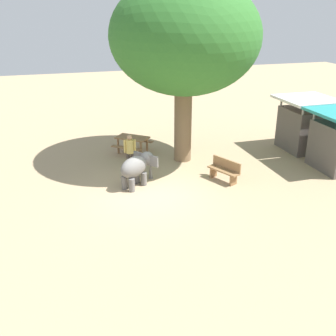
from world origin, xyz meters
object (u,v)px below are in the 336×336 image
(elephant, at_px, (137,167))
(market_stall_white, at_px, (304,127))
(person_handler, at_px, (130,150))
(shade_tree_main, at_px, (184,37))
(wooden_bench, at_px, (225,170))
(picnic_table_near, at_px, (132,141))

(elephant, height_order, market_stall_white, market_stall_white)
(person_handler, relative_size, shade_tree_main, 0.21)
(market_stall_white, bearing_deg, wooden_bench, -65.20)
(market_stall_white, bearing_deg, elephant, -77.79)
(elephant, height_order, shade_tree_main, shade_tree_main)
(elephant, bearing_deg, person_handler, 51.14)
(person_handler, relative_size, market_stall_white, 0.64)
(person_handler, relative_size, picnic_table_near, 0.77)
(person_handler, distance_m, market_stall_white, 8.57)
(person_handler, distance_m, picnic_table_near, 2.31)
(person_handler, bearing_deg, picnic_table_near, 172.27)
(elephant, height_order, wooden_bench, elephant)
(elephant, bearing_deg, wooden_bench, -46.28)
(elephant, bearing_deg, shade_tree_main, 2.66)
(shade_tree_main, distance_m, wooden_bench, 5.61)
(shade_tree_main, bearing_deg, wooden_bench, 17.71)
(person_handler, xyz_separation_m, market_stall_white, (-0.37, 8.56, 0.19))
(shade_tree_main, xyz_separation_m, picnic_table_near, (-1.53, -1.98, -4.73))
(person_handler, relative_size, wooden_bench, 1.13)
(elephant, xyz_separation_m, picnic_table_near, (-3.71, 0.59, -0.20))
(shade_tree_main, bearing_deg, person_handler, -74.89)
(shade_tree_main, relative_size, picnic_table_near, 3.68)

